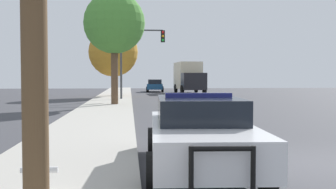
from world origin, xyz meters
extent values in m
plane|color=#3D3D42|center=(0.00, 0.00, 0.00)|extent=(110.00, 110.00, 0.00)
cube|color=#ADA89E|center=(-5.10, 0.00, 0.07)|extent=(3.00, 110.00, 0.13)
cube|color=white|center=(-2.42, -0.42, 0.64)|extent=(2.10, 5.08, 0.62)
cube|color=black|center=(-2.40, -0.17, 1.18)|extent=(1.72, 2.68, 0.47)
cylinder|color=black|center=(-1.60, -2.02, 0.33)|extent=(0.27, 0.67, 0.66)
cylinder|color=black|center=(-3.40, -1.92, 0.33)|extent=(0.27, 0.67, 0.66)
cylinder|color=black|center=(-1.43, 1.07, 0.33)|extent=(0.27, 0.67, 0.66)
cylinder|color=black|center=(-3.24, 1.17, 0.33)|extent=(0.27, 0.67, 0.66)
cylinder|color=black|center=(-2.14, -3.06, 0.55)|extent=(0.07, 0.07, 0.74)
cylinder|color=black|center=(-2.97, -3.01, 0.55)|extent=(0.07, 0.07, 0.74)
cylinder|color=black|center=(-2.55, -3.04, 0.88)|extent=(0.88, 0.12, 0.07)
cube|color=navy|center=(-2.40, -0.17, 1.46)|extent=(1.33, 0.27, 0.09)
cube|color=navy|center=(-1.49, -0.47, 0.67)|extent=(0.20, 3.59, 0.17)
cylinder|color=white|center=(-5.09, -2.26, 0.42)|extent=(0.22, 0.22, 0.58)
sphere|color=white|center=(-5.09, -2.26, 0.74)|extent=(0.23, 0.23, 0.23)
cylinder|color=white|center=(-5.28, -2.26, 0.48)|extent=(0.16, 0.09, 0.09)
cylinder|color=white|center=(-4.90, -2.26, 0.48)|extent=(0.16, 0.09, 0.09)
cylinder|color=#424247|center=(-4.39, 23.63, 2.80)|extent=(0.16, 0.16, 5.35)
cylinder|color=#424247|center=(-2.81, 23.63, 5.33)|extent=(3.18, 0.11, 0.11)
cube|color=black|center=(-1.22, 23.63, 4.88)|extent=(0.30, 0.24, 0.90)
sphere|color=red|center=(-1.22, 23.50, 5.18)|extent=(0.20, 0.20, 0.20)
sphere|color=orange|center=(-1.22, 23.50, 4.88)|extent=(0.20, 0.20, 0.20)
sphere|color=green|center=(-1.22, 23.50, 4.58)|extent=(0.20, 0.20, 0.20)
cube|color=navy|center=(-0.78, 40.79, 0.63)|extent=(2.09, 4.71, 0.61)
cube|color=black|center=(-0.80, 40.56, 1.20)|extent=(1.69, 2.49, 0.51)
cylinder|color=black|center=(-1.56, 42.27, 0.33)|extent=(0.28, 0.67, 0.65)
cylinder|color=black|center=(0.19, 42.15, 0.33)|extent=(0.28, 0.67, 0.65)
cylinder|color=black|center=(-1.75, 39.43, 0.33)|extent=(0.28, 0.67, 0.65)
cylinder|color=black|center=(0.00, 39.31, 0.33)|extent=(0.28, 0.67, 0.65)
cube|color=black|center=(2.69, 33.48, 1.32)|extent=(2.42, 2.11, 1.70)
cube|color=beige|center=(2.56, 37.09, 1.91)|extent=(2.54, 5.28, 2.88)
cylinder|color=black|center=(3.83, 33.73, 0.47)|extent=(0.31, 0.94, 0.93)
cylinder|color=black|center=(1.54, 33.64, 0.47)|extent=(0.31, 0.94, 0.93)
cylinder|color=black|center=(3.67, 38.11, 0.47)|extent=(0.31, 0.94, 0.93)
cylinder|color=black|center=(1.37, 38.02, 0.47)|extent=(0.31, 0.94, 0.93)
cylinder|color=brown|center=(-5.17, 28.62, 1.45)|extent=(0.40, 0.40, 2.64)
sphere|color=#B77F28|center=(-5.17, 28.62, 3.95)|extent=(4.30, 4.30, 4.30)
cylinder|color=brown|center=(-4.68, 17.50, 2.09)|extent=(0.43, 0.43, 3.93)
sphere|color=#4C8E38|center=(-4.68, 17.50, 5.09)|extent=(3.75, 3.75, 3.75)
camera|label=1|loc=(-3.78, -8.48, 1.85)|focal=45.00mm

